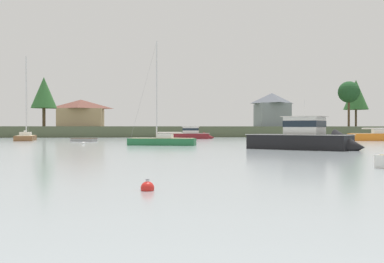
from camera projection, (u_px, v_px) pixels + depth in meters
The scene contains 15 objects.
far_shore_bank at pixel (196, 131), 111.72m from camera, with size 194.27×50.92×2.14m, color #4C563D.
cruiser_maroon at pixel (194, 136), 74.56m from camera, with size 7.64×3.22×3.56m.
dinghy_cream at pixel (170, 140), 61.53m from camera, with size 3.06×3.87×0.69m.
sailboat_wood at pixel (26, 139), 64.73m from camera, with size 3.79×8.51×12.94m.
sailboat_orange at pixel (384, 139), 63.04m from camera, with size 9.87×4.84×14.68m.
cruiser_black at pixel (310, 142), 37.18m from camera, with size 9.41×8.54×5.36m.
dinghy_grey at pixel (84, 140), 59.85m from camera, with size 3.77×2.68×0.61m.
sailboat_green at pixel (162, 143), 46.27m from camera, with size 7.26×3.57×11.39m.
mooring_buoy_red at pixel (147, 188), 12.79m from camera, with size 0.40×0.40×0.45m.
mooring_buoy_white at pixel (83, 144), 49.54m from camera, with size 0.42×0.42×0.47m.
shore_tree_center_right at pixel (44, 93), 91.48m from camera, with size 5.25×5.25×10.23m.
shore_tree_left at pixel (349, 92), 99.16m from camera, with size 4.79×4.79×10.15m.
shore_tree_inland_c at pixel (356, 95), 108.20m from camera, with size 5.92×5.92×11.45m.
cottage_near_water at pixel (272, 109), 112.10m from camera, with size 8.01×9.72×8.54m.
cottage_eastern at pixel (81, 113), 109.15m from camera, with size 11.46×7.77×6.68m.
Camera 1 is at (-11.38, -6.18, 1.81)m, focal length 41.44 mm.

